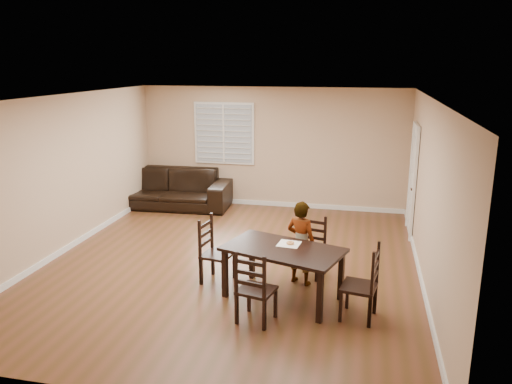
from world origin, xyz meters
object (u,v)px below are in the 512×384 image
chair_far (252,292)px  donut (290,243)px  dining_table (283,254)px  child (301,243)px  chair_right (369,287)px  chair_left (210,252)px  sofa (166,188)px  chair_near (312,247)px

chair_far → donut: size_ratio=8.83×
dining_table → child: child is taller
chair_right → chair_left: bearing=-97.1°
child → sofa: size_ratio=0.43×
chair_left → donut: size_ratio=9.03×
sofa → chair_right: bearing=-46.6°
chair_near → donut: chair_near is taller
chair_near → chair_far: 1.86m
dining_table → chair_left: 1.24m
chair_left → dining_table: bearing=-97.6°
chair_left → donut: chair_left is taller
chair_far → chair_left: chair_left is taller
child → sofa: child is taller
chair_left → child: 1.37m
dining_table → sofa: size_ratio=0.61×
dining_table → chair_far: (-0.25, -0.81, -0.22)m
chair_near → chair_left: chair_left is taller
chair_far → child: 1.44m
chair_near → sofa: size_ratio=0.32×
donut → child: bearing=75.0°
chair_right → child: size_ratio=0.79×
chair_right → sofa: bearing=-123.7°
chair_right → sofa: size_ratio=0.34×
chair_near → chair_far: (-0.55, -1.78, 0.02)m
dining_table → chair_near: (0.30, 0.97, -0.24)m
chair_right → donut: 1.25m
dining_table → chair_near: bearing=90.4°
child → donut: 0.42m
chair_far → chair_near: bearing=-94.8°
chair_far → chair_right: size_ratio=0.97×
chair_far → child: size_ratio=0.77×
dining_table → chair_left: size_ratio=1.79×
chair_left → sofa: bearing=40.9°
chair_far → sofa: 5.73m
chair_near → dining_table: bearing=-93.3°
chair_far → chair_right: chair_right is taller
chair_left → chair_near: bearing=-58.0°
chair_near → chair_right: 1.58m
chair_near → child: (-0.13, -0.41, 0.21)m
sofa → dining_table: bearing=-52.7°
dining_table → chair_right: chair_right is taller
chair_near → chair_right: (0.86, -1.32, 0.03)m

